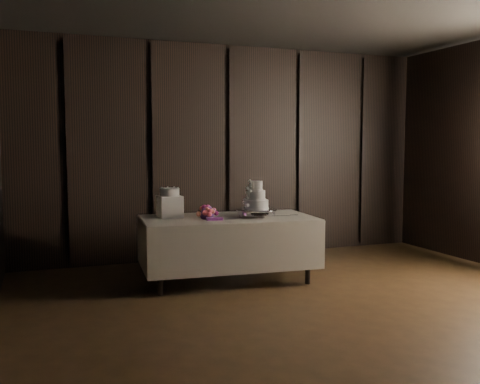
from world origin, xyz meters
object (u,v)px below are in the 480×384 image
small_cake (170,192)px  cake_stand (257,213)px  display_table (228,246)px  bouquet (207,213)px  wedding_cake (255,198)px  box_pedestal (170,207)px

small_cake → cake_stand: bearing=-17.7°
display_table → bouquet: 0.49m
display_table → small_cake: size_ratio=9.11×
display_table → wedding_cake: 0.65m
box_pedestal → small_cake: 0.17m
display_table → wedding_cake: wedding_cake is taller
wedding_cake → box_pedestal: (-0.94, 0.32, -0.10)m
wedding_cake → box_pedestal: bearing=150.8°
box_pedestal → small_cake: (0.00, 0.00, 0.17)m
cake_stand → bouquet: bouquet is taller
wedding_cake → box_pedestal: 1.00m
wedding_cake → cake_stand: bearing=19.5°
display_table → box_pedestal: size_ratio=7.94×
box_pedestal → small_cake: bearing=0.0°
display_table → cake_stand: bearing=-10.2°
display_table → bouquet: size_ratio=5.26×
bouquet → small_cake: bearing=142.4°
display_table → wedding_cake: (0.30, -0.10, 0.56)m
wedding_cake → small_cake: (-0.94, 0.32, 0.07)m
cake_stand → display_table: bearing=165.4°
cake_stand → small_cake: small_cake is taller
bouquet → display_table: bearing=11.9°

